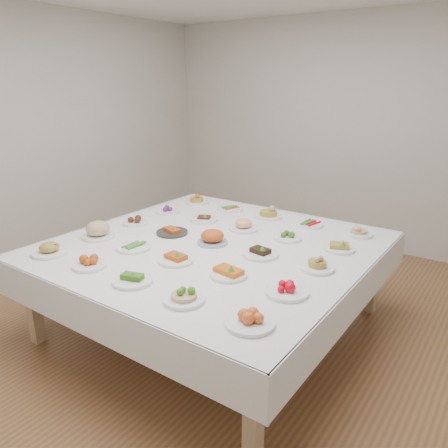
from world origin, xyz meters
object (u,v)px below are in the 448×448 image
Objects in this scene: dish_0 at (49,245)px; dish_24 at (359,228)px; display_table at (213,251)px; dish_12 at (212,235)px.

dish_0 is 1.14× the size of dish_24.
display_table is 9.01× the size of dish_12.
dish_12 is 1.14× the size of dish_24.
display_table is 1.27m from dish_24.
dish_0 reaches higher than dish_12.
dish_12 is (0.88, 0.90, -0.00)m from dish_0.
dish_0 reaches higher than display_table.
dish_24 is (0.91, 0.89, -0.01)m from dish_12.
dish_24 is at bearing 44.73° from display_table.
dish_24 reaches higher than display_table.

